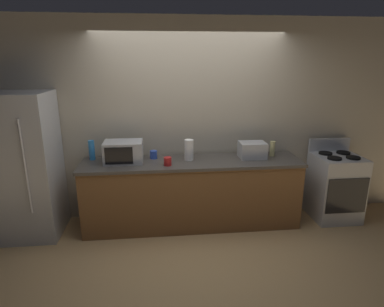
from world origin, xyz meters
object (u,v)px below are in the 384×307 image
at_px(microwave, 123,152).
at_px(stove_range, 335,186).
at_px(bottle_spray_cleaner, 92,150).
at_px(toaster_oven, 252,150).
at_px(mug_red, 168,161).
at_px(bottle_vinegar, 272,149).
at_px(mug_blue, 154,155).
at_px(paper_towel_roll, 189,150).
at_px(refrigerator, 26,166).

bearing_deg(microwave, stove_range, -0.96).
bearing_deg(stove_range, bottle_spray_cleaner, 176.59).
height_order(microwave, toaster_oven, microwave).
xyz_separation_m(microwave, mug_red, (0.55, -0.20, -0.08)).
distance_m(stove_range, microwave, 2.93).
relative_size(bottle_vinegar, mug_blue, 1.94).
distance_m(microwave, mug_blue, 0.40).
height_order(microwave, paper_towel_roll, same).
distance_m(refrigerator, microwave, 1.19).
relative_size(bottle_vinegar, mug_red, 1.99).
xyz_separation_m(bottle_spray_cleaner, mug_red, (0.97, -0.34, -0.08)).
distance_m(stove_range, paper_towel_roll, 2.11).
relative_size(stove_range, microwave, 2.25).
bearing_deg(toaster_oven, bottle_vinegar, 9.92).
relative_size(toaster_oven, bottle_spray_cleaner, 1.32).
bearing_deg(bottle_spray_cleaner, mug_red, -19.57).
relative_size(toaster_oven, paper_towel_roll, 1.26).
height_order(toaster_oven, mug_red, toaster_oven).
height_order(bottle_spray_cleaner, mug_blue, bottle_spray_cleaner).
bearing_deg(stove_range, mug_red, -176.33).
relative_size(microwave, toaster_oven, 1.41).
relative_size(refrigerator, bottle_vinegar, 8.75).
bearing_deg(paper_towel_roll, stove_range, -1.42).
height_order(microwave, bottle_vinegar, microwave).
height_order(microwave, bottle_spray_cleaner, microwave).
xyz_separation_m(stove_range, mug_red, (-2.32, -0.15, 0.49)).
distance_m(stove_range, mug_red, 2.37).
bearing_deg(stove_range, paper_towel_roll, 178.58).
height_order(refrigerator, toaster_oven, refrigerator).
height_order(paper_towel_roll, bottle_vinegar, paper_towel_roll).
height_order(bottle_spray_cleaner, mug_red, bottle_spray_cleaner).
distance_m(refrigerator, mug_red, 1.74).
bearing_deg(bottle_vinegar, toaster_oven, -170.08).
xyz_separation_m(stove_range, toaster_oven, (-1.19, 0.06, 0.54)).
height_order(bottle_vinegar, bottle_spray_cleaner, bottle_spray_cleaner).
xyz_separation_m(stove_range, mug_blue, (-2.49, 0.16, 0.49)).
distance_m(microwave, bottle_spray_cleaner, 0.44).
distance_m(paper_towel_roll, bottle_spray_cleaner, 1.26).
bearing_deg(mug_blue, microwave, -162.77).
distance_m(stove_range, bottle_spray_cleaner, 3.34).
height_order(toaster_oven, mug_blue, toaster_oven).
distance_m(stove_range, toaster_oven, 1.31).
relative_size(microwave, mug_red, 4.64).
height_order(stove_range, paper_towel_roll, paper_towel_roll).
relative_size(refrigerator, bottle_spray_cleaner, 7.00).
bearing_deg(microwave, mug_red, -19.67).
xyz_separation_m(microwave, toaster_oven, (1.68, 0.01, -0.03)).
bearing_deg(toaster_oven, mug_blue, 175.43).
bearing_deg(refrigerator, mug_blue, 6.03).
relative_size(microwave, paper_towel_roll, 1.78).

